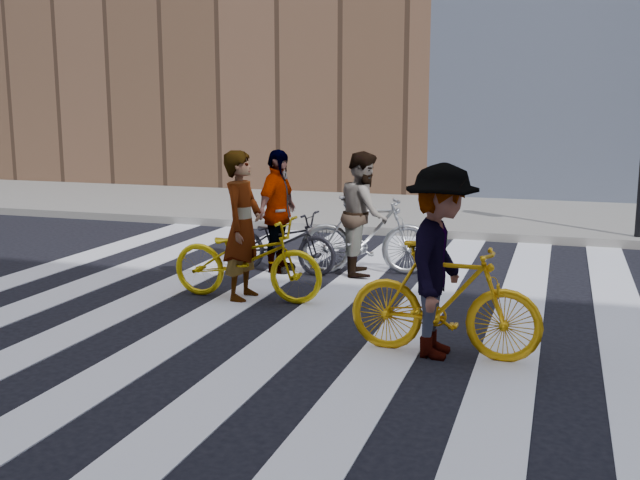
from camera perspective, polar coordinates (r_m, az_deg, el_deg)
The scene contains 11 objects.
ground at distance 8.95m, azimuth -3.21°, elevation -4.93°, with size 100.00×100.00×0.00m, color black.
sidewalk_far at distance 16.02m, azimuth 6.53°, elevation 2.09°, with size 100.00×5.00×0.15m, color gray.
zebra_crosswalk at distance 8.95m, azimuth -3.21°, elevation -4.90°, with size 8.25×10.00×0.01m.
bike_yellow_left at distance 9.11m, azimuth -5.59°, elevation -1.40°, with size 0.67×1.94×1.02m, color yellow.
bike_silver_mid at distance 10.42m, azimuth 3.59°, elevation 0.37°, with size 0.52×1.85×1.11m, color #A6AAB0.
bike_yellow_right at distance 7.12m, azimuth 9.45°, elevation -4.52°, with size 0.51×1.81×1.09m, color #F8AE0D.
bike_dark_rear at distance 10.55m, azimuth -2.99°, elevation -0.14°, with size 0.58×1.67×0.88m, color black.
rider_left at distance 9.06m, azimuth -5.92°, elevation 1.08°, with size 0.66×0.43×1.81m, color slate.
rider_mid at distance 10.38m, azimuth 3.35°, elevation 2.04°, with size 0.83×0.65×1.72m, color slate.
rider_right at distance 7.04m, azimuth 9.14°, elevation -1.61°, with size 1.18×0.68×1.82m, color slate.
rider_rear at distance 10.49m, azimuth -3.26°, elevation 2.18°, with size 1.02×0.42×1.74m, color slate.
Camera 1 is at (3.14, -8.04, 2.35)m, focal length 42.00 mm.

